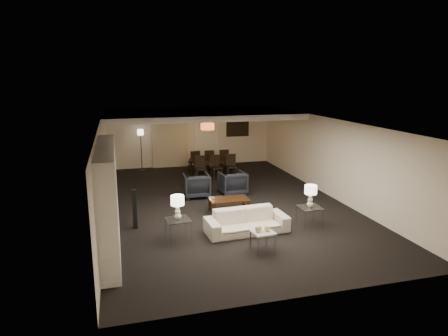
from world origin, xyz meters
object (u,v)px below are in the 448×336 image
chair_nl (201,168)px  chair_fm (209,160)px  armchair_left (196,185)px  table_lamp_left (178,207)px  side_table_left (178,230)px  floor_lamp (141,150)px  television (110,196)px  chair_nm (216,167)px  side_table_right (309,217)px  chair_nr (232,166)px  vase_amber (106,186)px  floor_speaker (135,209)px  pendant_light (207,126)px  marble_table (262,241)px  dining_table (212,167)px  vase_blue (107,222)px  armchair_right (232,183)px  chair_fl (194,161)px  coffee_table (229,205)px  table_lamp_right (310,196)px  chair_fr (223,160)px  sofa (247,221)px

chair_nl → chair_fm: 1.43m
armchair_left → table_lamp_left: 3.50m
side_table_left → floor_lamp: 7.48m
television → chair_nm: television is taller
table_lamp_left → television: size_ratio=0.58×
side_table_right → chair_nr: bearing=95.5°
vase_amber → floor_speaker: 2.21m
armchair_left → vase_amber: vase_amber is taller
chair_fm → side_table_left: bearing=72.7°
pendant_light → marble_table: bearing=-93.1°
dining_table → vase_amber: bearing=-119.6°
pendant_light → side_table_left: bearing=-109.3°
pendant_light → table_lamp_left: size_ratio=0.90×
side_table_left → marble_table: bearing=-32.9°
table_lamp_left → vase_amber: (-1.53, -0.76, 0.84)m
dining_table → floor_lamp: (-2.62, 1.41, 0.55)m
vase_blue → chair_nm: 7.92m
pendant_light → chair_fm: 1.68m
pendant_light → armchair_right: bearing=-85.2°
table_lamp_left → vase_amber: bearing=-153.7°
side_table_left → chair_fl: bearing=75.9°
marble_table → vase_amber: 3.54m
vase_blue → floor_speaker: 2.70m
armchair_left → armchair_right: (1.20, 0.00, 0.00)m
armchair_left → side_table_left: size_ratio=1.49×
vase_amber → coffee_table: bearing=36.1°
table_lamp_right → floor_speaker: (-4.34, 1.04, -0.30)m
dining_table → chair_fm: chair_fm is taller
pendant_light → vase_blue: (-3.61, -7.44, -0.77)m
side_table_right → chair_fr: 6.72m
sofa → table_lamp_left: size_ratio=3.53×
side_table_right → table_lamp_right: bearing=0.0°
marble_table → chair_nr: size_ratio=0.53×
table_lamp_right → marble_table: size_ratio=1.24×
marble_table → vase_blue: bearing=-172.8°
chair_fm → floor_lamp: 2.76m
table_lamp_left → side_table_right: bearing=0.0°
armchair_right → chair_nm: (-0.02, 2.09, 0.06)m
coffee_table → marble_table: marble_table is taller
armchair_left → floor_lamp: floor_lamp is taller
chair_nm → chair_nr: (0.60, 0.00, 0.00)m
coffee_table → armchair_right: armchair_right is taller
chair_fl → vase_amber: bearing=58.9°
side_table_right → floor_lamp: floor_lamp is taller
television → side_table_right: bearing=-97.2°
table_lamp_right → vase_blue: vase_blue is taller
table_lamp_right → television: size_ratio=0.58×
chair_nr → armchair_right: bearing=-101.7°
floor_lamp → armchair_right: bearing=-57.5°
armchair_left → vase_amber: bearing=59.1°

